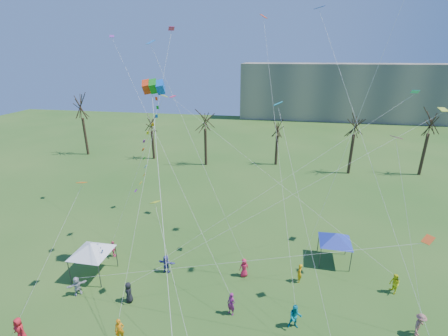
% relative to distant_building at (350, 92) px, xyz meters
% --- Properties ---
extents(distant_building, '(60.00, 14.00, 15.00)m').
position_rel_distant_building_xyz_m(distant_building, '(0.00, 0.00, 0.00)').
color(distant_building, gray).
rests_on(distant_building, ground).
extents(bare_tree_row, '(72.20, 7.40, 10.51)m').
position_rel_distant_building_xyz_m(bare_tree_row, '(-20.04, -45.23, -0.71)').
color(bare_tree_row, black).
rests_on(bare_tree_row, ground).
extents(big_box_kite, '(3.58, 7.13, 18.52)m').
position_rel_distant_building_xyz_m(big_box_kite, '(-27.98, -74.00, 3.55)').
color(big_box_kite, '#EE3810').
rests_on(big_box_kite, ground).
extents(canopy_tent_white, '(4.07, 4.07, 3.05)m').
position_rel_distant_building_xyz_m(canopy_tent_white, '(-33.41, -74.93, -4.92)').
color(canopy_tent_white, '#3F3F44').
rests_on(canopy_tent_white, ground).
extents(canopy_tent_blue, '(3.80, 3.80, 2.85)m').
position_rel_distant_building_xyz_m(canopy_tent_blue, '(-13.54, -69.52, -5.09)').
color(canopy_tent_blue, '#3F3F44').
rests_on(canopy_tent_blue, ground).
extents(festival_crowd, '(26.37, 10.18, 1.81)m').
position_rel_distant_building_xyz_m(festival_crowd, '(-21.61, -77.09, -6.67)').
color(festival_crowd, red).
rests_on(festival_crowd, ground).
extents(small_kites_aloft, '(29.30, 17.80, 31.36)m').
position_rel_distant_building_xyz_m(small_kites_aloft, '(-20.90, -70.48, 5.99)').
color(small_kites_aloft, orange).
rests_on(small_kites_aloft, ground).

